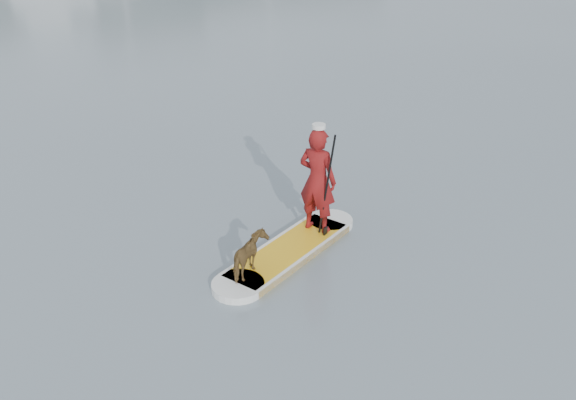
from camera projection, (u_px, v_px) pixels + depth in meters
ground at (530, 294)px, 9.47m from camera, size 140.00×140.00×0.00m
paddleboard at (288, 252)px, 10.45m from camera, size 3.18×1.56×0.12m
paddler at (318, 180)px, 10.60m from camera, size 0.67×0.79×1.83m
white_cap at (319, 126)px, 10.18m from camera, size 0.22×0.22×0.07m
dog at (250, 256)px, 9.59m from camera, size 0.83×0.72×0.65m
paddle at (326, 199)px, 10.52m from camera, size 0.12×0.29×2.00m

